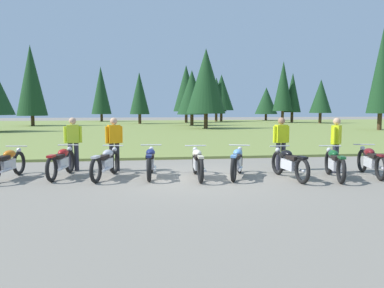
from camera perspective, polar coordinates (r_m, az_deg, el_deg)
The scene contains 16 objects.
ground_plane at distance 10.55m, azimuth 0.44°, elevation -5.18°, with size 140.00×140.00×0.00m, color gray.
grass_moorland at distance 36.12m, azimuth -5.38°, elevation 2.45°, with size 80.00×44.00×0.10m, color olive.
forest_treeline at distance 44.04m, azimuth -0.08°, elevation 8.38°, with size 36.76×28.31×8.68m.
motorcycle_orange at distance 11.46m, azimuth -26.48°, elevation -2.69°, with size 0.62×2.09×0.88m.
motorcycle_red at distance 11.22m, azimuth -19.37°, elevation -2.59°, with size 0.62×2.09×0.88m.
motorcycle_silver at distance 10.70m, azimuth -13.04°, elevation -2.80°, with size 0.80×2.05×0.88m.
motorcycle_navy at distance 10.67m, azimuth -6.39°, elevation -2.71°, with size 0.62×2.10×0.88m.
motorcycle_cream at distance 10.41m, azimuth 0.88°, elevation -2.88°, with size 0.62×2.10×0.88m.
motorcycle_sky_blue at distance 10.63m, azimuth 6.91°, elevation -2.75°, with size 0.95×1.99×0.88m.
motorcycle_black at distance 10.66m, azimuth 14.65°, elevation -2.87°, with size 0.62×2.10×0.88m.
motorcycle_british_green at distance 11.06m, azimuth 21.01°, elevation -2.75°, with size 0.78×2.05×0.88m.
motorcycle_maroon at distance 11.93m, azimuth 25.73°, elevation -2.36°, with size 0.73×2.07×0.88m.
rider_with_back_turned at distance 12.19m, azimuth -17.76°, elevation 0.50°, with size 0.54×0.29×1.67m.
rider_checking_bike at distance 11.77m, azimuth -11.84°, elevation 0.47°, with size 0.52×0.34×1.67m.
rider_near_row_end at distance 12.00m, azimuth 13.48°, elevation 0.53°, with size 0.55×0.26×1.67m.
rider_in_hivis_vest at distance 12.07m, azimuth 21.20°, elevation 0.34°, with size 0.41×0.42×1.67m.
Camera 1 is at (-1.47, -10.26, 1.96)m, focal length 34.82 mm.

